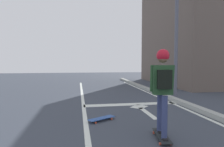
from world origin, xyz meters
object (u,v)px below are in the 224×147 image
at_px(skater, 163,81).
at_px(spare_skateboard, 102,118).
at_px(skateboard, 162,136).
at_px(traffic_signal_mast, 153,5).

xyz_separation_m(skater, spare_skateboard, (-1.03, 1.45, -1.11)).
height_order(skater, spare_skateboard, skater).
height_order(skateboard, traffic_signal_mast, traffic_signal_mast).
distance_m(skater, spare_skateboard, 2.10).
bearing_deg(traffic_signal_mast, skateboard, -108.65).
distance_m(spare_skateboard, traffic_signal_mast, 5.82).
xyz_separation_m(skater, traffic_signal_mast, (1.61, 4.79, 2.86)).
distance_m(skateboard, skater, 1.10).
height_order(spare_skateboard, traffic_signal_mast, traffic_signal_mast).
bearing_deg(skater, spare_skateboard, 125.42).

